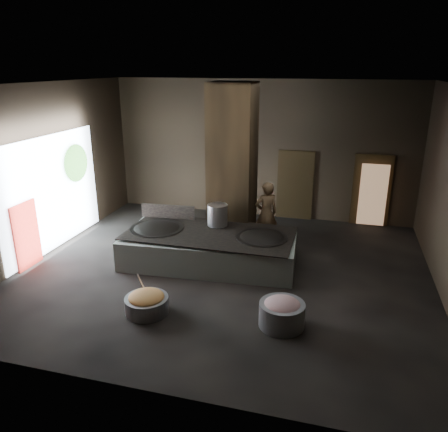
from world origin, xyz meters
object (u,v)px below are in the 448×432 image
(stock_pot, at_px, (217,215))
(meat_basin, at_px, (282,315))
(wok_left, at_px, (157,231))
(wok_right, at_px, (262,240))
(veg_basin, at_px, (147,305))
(hearth_platform, at_px, (210,249))
(cook, at_px, (266,214))

(stock_pot, xyz_separation_m, meat_basin, (2.19, -3.00, -0.88))
(wok_left, relative_size, wok_right, 1.07)
(stock_pot, height_order, veg_basin, stock_pot)
(wok_right, height_order, stock_pot, stock_pot)
(hearth_platform, relative_size, wok_left, 3.17)
(wok_left, bearing_deg, cook, 31.82)
(wok_left, distance_m, cook, 3.11)
(stock_pot, relative_size, cook, 0.31)
(hearth_platform, xyz_separation_m, stock_pot, (0.05, 0.55, 0.75))
(meat_basin, bearing_deg, stock_pot, 126.06)
(hearth_platform, relative_size, stock_pot, 7.67)
(stock_pot, xyz_separation_m, veg_basin, (-0.61, -3.24, -0.96))
(cook, height_order, veg_basin, cook)
(wok_left, height_order, wok_right, wok_left)
(cook, xyz_separation_m, meat_basin, (1.05, -4.04, -0.68))
(hearth_platform, bearing_deg, veg_basin, -105.72)
(wok_left, xyz_separation_m, cook, (2.63, 1.63, 0.18))
(wok_left, relative_size, meat_basin, 1.53)
(hearth_platform, distance_m, wok_left, 1.50)
(wok_left, height_order, veg_basin, wok_left)
(wok_right, distance_m, meat_basin, 2.70)
(hearth_platform, relative_size, veg_basin, 4.81)
(hearth_platform, relative_size, meat_basin, 4.85)
(veg_basin, xyz_separation_m, meat_basin, (2.79, 0.23, 0.08))
(wok_left, xyz_separation_m, wok_right, (2.80, 0.10, 0.00))
(hearth_platform, height_order, wok_right, wok_right)
(wok_right, bearing_deg, veg_basin, -124.89)
(stock_pot, bearing_deg, wok_left, -158.20)
(meat_basin, bearing_deg, wok_right, 109.51)
(hearth_platform, bearing_deg, wok_right, -1.86)
(veg_basin, bearing_deg, wok_left, 108.69)
(hearth_platform, distance_m, stock_pot, 0.93)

